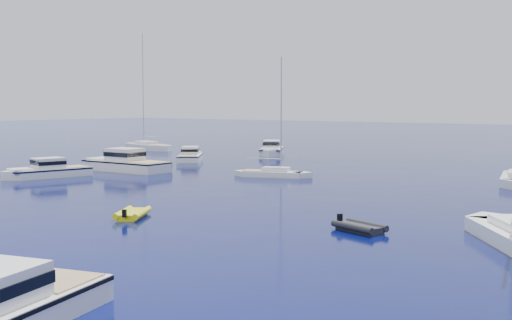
{
  "coord_description": "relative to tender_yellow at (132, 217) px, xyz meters",
  "views": [
    {
      "loc": [
        31.88,
        -16.79,
        6.78
      ],
      "look_at": [
        0.07,
        25.55,
        2.2
      ],
      "focal_mm": 46.05,
      "sensor_mm": 36.0,
      "label": 1
    }
  ],
  "objects": [
    {
      "name": "sailboat_far_l",
      "position": [
        -41.69,
        41.16,
        0.0
      ],
      "size": [
        12.46,
        6.12,
        17.73
      ],
      "primitive_type": null,
      "rotation": [
        0.0,
        0.0,
        1.31
      ],
      "color": "silver",
      "rests_on": "ground"
    },
    {
      "name": "motor_cruiser_left",
      "position": [
        -22.23,
        9.85,
        0.0
      ],
      "size": [
        4.55,
        9.14,
        2.3
      ],
      "primitive_type": null,
      "rotation": [
        0.0,
        0.0,
        2.92
      ],
      "color": "white",
      "rests_on": "ground"
    },
    {
      "name": "motor_cruiser_centre",
      "position": [
        -21.1,
        18.09,
        0.0
      ],
      "size": [
        11.24,
        3.81,
        2.92
      ],
      "primitive_type": null,
      "rotation": [
        0.0,
        0.0,
        1.61
      ],
      "color": "silver",
      "rests_on": "ground"
    },
    {
      "name": "tender_grey_near",
      "position": [
        12.85,
        4.31,
        0.0
      ],
      "size": [
        3.4,
        2.54,
        0.95
      ],
      "primitive_type": null,
      "rotation": [
        0.0,
        0.0,
        4.41
      ],
      "color": "black",
      "rests_on": "ground"
    },
    {
      "name": "motor_cruiser_horizon",
      "position": [
        -21.4,
        44.22,
        0.0
      ],
      "size": [
        7.18,
        9.35,
        2.42
      ],
      "primitive_type": null,
      "rotation": [
        0.0,
        0.0,
        3.68
      ],
      "color": "white",
      "rests_on": "ground"
    },
    {
      "name": "tender_grey_far",
      "position": [
        -18.49,
        19.24,
        0.0
      ],
      "size": [
        4.88,
        4.22,
        0.95
      ],
      "primitive_type": null,
      "rotation": [
        0.0,
        0.0,
        2.12
      ],
      "color": "black",
      "rests_on": "ground"
    },
    {
      "name": "tender_yellow",
      "position": [
        0.0,
        0.0,
        0.0
      ],
      "size": [
        3.28,
        3.75,
        0.95
      ],
      "primitive_type": null,
      "rotation": [
        0.0,
        0.0,
        0.55
      ],
      "color": "yellow",
      "rests_on": "ground"
    },
    {
      "name": "sailboat_centre",
      "position": [
        -5.89,
        22.71,
        0.0
      ],
      "size": [
        7.99,
        4.67,
        11.44
      ],
      "primitive_type": null,
      "rotation": [
        0.0,
        0.0,
        5.08
      ],
      "color": "silver",
      "rests_on": "ground"
    },
    {
      "name": "motor_cruiser_far_l",
      "position": [
        -23.78,
        30.95,
        0.0
      ],
      "size": [
        6.96,
        8.1,
        2.16
      ],
      "primitive_type": null,
      "rotation": [
        0.0,
        0.0,
        0.64
      ],
      "color": "silver",
      "rests_on": "ground"
    }
  ]
}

